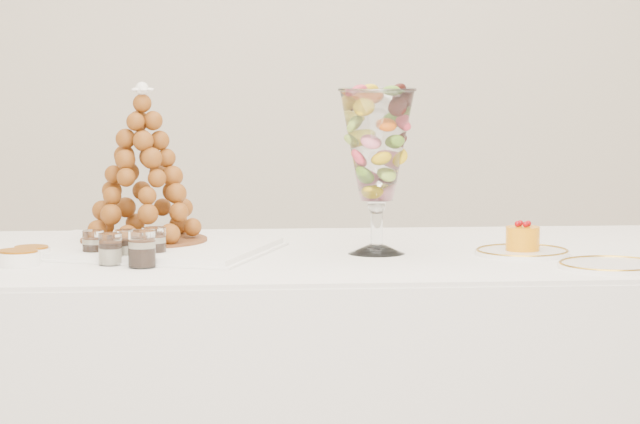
{
  "coord_description": "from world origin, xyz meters",
  "views": [
    {
      "loc": [
        -0.06,
        -3.26,
        1.32
      ],
      "look_at": [
        0.01,
        0.22,
        0.93
      ],
      "focal_mm": 85.0,
      "sensor_mm": 36.0,
      "label": 1
    }
  ],
  "objects": [
    {
      "name": "mousse_cake",
      "position": [
        0.46,
        0.09,
        0.88
      ],
      "size": [
        0.08,
        0.08,
        0.07
      ],
      "color": "orange",
      "rests_on": "cake_plate"
    },
    {
      "name": "cake_plate",
      "position": [
        0.46,
        0.09,
        0.85
      ],
      "size": [
        0.21,
        0.21,
        0.01
      ],
      "primitive_type": "cylinder",
      "color": "white",
      "rests_on": "buffet_table"
    },
    {
      "name": "croquembouche",
      "position": [
        -0.4,
        0.21,
        1.04
      ],
      "size": [
        0.29,
        0.29,
        0.36
      ],
      "rotation": [
        0.0,
        0.0,
        0.11
      ],
      "color": "brown",
      "rests_on": "lace_tray"
    },
    {
      "name": "lace_tray",
      "position": [
        -0.39,
        0.15,
        0.85
      ],
      "size": [
        0.63,
        0.54,
        0.02
      ],
      "primitive_type": "cube",
      "rotation": [
        0.0,
        0.0,
        -0.3
      ],
      "color": "white",
      "rests_on": "buffet_table"
    },
    {
      "name": "spare_plate",
      "position": [
        0.62,
        -0.11,
        0.85
      ],
      "size": [
        0.22,
        0.22,
        0.01
      ],
      "primitive_type": "cylinder",
      "color": "white",
      "rests_on": "buffet_table"
    },
    {
      "name": "verrine_a",
      "position": [
        -0.49,
        0.04,
        0.87
      ],
      "size": [
        0.06,
        0.06,
        0.06
      ],
      "primitive_type": "cylinder",
      "rotation": [
        0.0,
        0.0,
        0.29
      ],
      "color": "white",
      "rests_on": "buffet_table"
    },
    {
      "name": "verrine_b",
      "position": [
        -0.41,
        -0.01,
        0.88
      ],
      "size": [
        0.06,
        0.06,
        0.07
      ],
      "primitive_type": "cylinder",
      "rotation": [
        0.0,
        0.0,
        0.1
      ],
      "color": "white",
      "rests_on": "buffet_table"
    },
    {
      "name": "verrine_c",
      "position": [
        -0.36,
        0.03,
        0.88
      ],
      "size": [
        0.06,
        0.06,
        0.07
      ],
      "primitive_type": "cylinder",
      "rotation": [
        0.0,
        0.0,
        0.11
      ],
      "color": "white",
      "rests_on": "buffet_table"
    },
    {
      "name": "macaron_vase",
      "position": [
        0.14,
        0.12,
        1.08
      ],
      "size": [
        0.17,
        0.17,
        0.37
      ],
      "color": "white",
      "rests_on": "buffet_table"
    },
    {
      "name": "ramekin_back",
      "position": [
        -0.63,
        0.04,
        0.86
      ],
      "size": [
        0.08,
        0.08,
        0.03
      ],
      "primitive_type": "cylinder",
      "color": "white",
      "rests_on": "buffet_table"
    },
    {
      "name": "verrine_e",
      "position": [
        -0.37,
        -0.08,
        0.88
      ],
      "size": [
        0.06,
        0.06,
        0.08
      ],
      "primitive_type": "cylinder",
      "rotation": [
        0.0,
        0.0,
        -0.08
      ],
      "color": "white",
      "rests_on": "buffet_table"
    },
    {
      "name": "verrine_d",
      "position": [
        -0.44,
        -0.05,
        0.88
      ],
      "size": [
        0.06,
        0.06,
        0.07
      ],
      "primitive_type": "cylinder",
      "rotation": [
        0.0,
        0.0,
        0.25
      ],
      "color": "white",
      "rests_on": "buffet_table"
    },
    {
      "name": "ramekin_front",
      "position": [
        -0.64,
        -0.05,
        0.86
      ],
      "size": [
        0.1,
        0.1,
        0.03
      ],
      "primitive_type": "cylinder",
      "color": "white",
      "rests_on": "buffet_table"
    }
  ]
}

